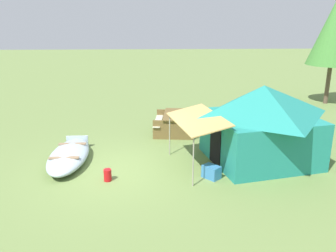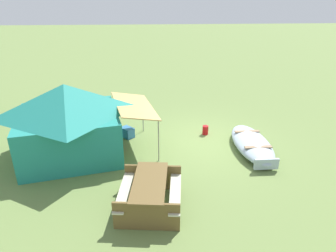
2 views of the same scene
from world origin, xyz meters
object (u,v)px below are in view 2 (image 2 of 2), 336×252
Objects in this scene: beached_rowboat at (252,144)px; picnic_table at (150,191)px; canvas_cabin_tent at (69,120)px; fuel_can at (205,130)px; cooler_box at (127,132)px.

picnic_table is at bearing 129.07° from beached_rowboat.
fuel_can is (1.27, -4.54, -1.06)m from canvas_cabin_tent.
canvas_cabin_tent is (0.04, 5.87, 1.00)m from beached_rowboat.
beached_rowboat is 4.37m from cooler_box.
fuel_can is (4.07, -2.07, -0.31)m from picnic_table.
beached_rowboat is 1.87m from fuel_can.
picnic_table reaches higher than fuel_can.
canvas_cabin_tent reaches higher than beached_rowboat.
canvas_cabin_tent reaches higher than fuel_can.
canvas_cabin_tent is 2.48× the size of picnic_table.
beached_rowboat is 6.21× the size of cooler_box.
beached_rowboat is at bearing -134.51° from fuel_can.
fuel_can is at bearing -74.42° from canvas_cabin_tent.
canvas_cabin_tent is at bearing 89.58° from beached_rowboat.
picnic_table is 4.58m from fuel_can.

